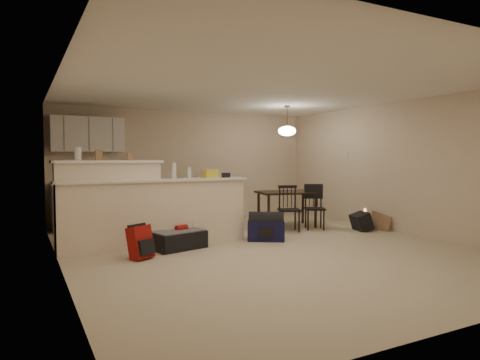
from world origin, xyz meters
TOP-DOWN VIEW (x-y plane):
  - room at (0.00, 0.00)m, footprint 7.00×7.02m
  - breakfast_bar at (-1.76, 0.98)m, footprint 3.08×0.58m
  - upper_cabinets at (-2.20, 3.32)m, footprint 1.40×0.34m
  - kitchen_counter at (-2.00, 3.19)m, footprint 1.80×0.60m
  - thermostat at (2.98, 1.55)m, footprint 0.02×0.12m
  - jar at (-2.65, 1.12)m, footprint 0.10×0.10m
  - cereal_box at (-2.35, 1.12)m, footprint 0.10×0.07m
  - small_box at (-1.87, 1.12)m, footprint 0.08×0.06m
  - bottle_a at (-1.21, 0.90)m, footprint 0.07×0.07m
  - bottle_b at (-0.94, 0.90)m, footprint 0.06×0.06m
  - bag_lump at (-0.56, 0.90)m, footprint 0.22×0.18m
  - pouch at (-0.27, 0.90)m, footprint 0.12×0.10m
  - dining_table at (1.47, 1.62)m, footprint 1.30×1.00m
  - pendant_lamp at (1.47, 1.62)m, footprint 0.36×0.36m
  - dining_chair_near at (1.19, 1.11)m, footprint 0.49×0.48m
  - dining_chair_far at (1.78, 1.08)m, footprint 0.51×0.50m
  - suitcase at (-1.25, 0.61)m, footprint 0.91×0.71m
  - red_backpack at (-1.95, 0.20)m, footprint 0.37×0.32m
  - navy_duffel at (0.32, 0.53)m, footprint 0.71×0.61m
  - black_daypack at (2.49, 0.52)m, footprint 0.36×0.44m
  - cardboard_sheet at (2.85, 0.38)m, footprint 0.09×0.44m

SIDE VIEW (x-z plane):
  - suitcase at x=-1.25m, z-range 0.00..0.27m
  - cardboard_sheet at x=2.85m, z-range 0.00..0.34m
  - black_daypack at x=2.49m, z-range 0.00..0.34m
  - navy_duffel at x=0.32m, z-range 0.00..0.34m
  - red_backpack at x=-1.95m, z-range 0.00..0.47m
  - dining_chair_far at x=1.78m, z-range 0.00..0.88m
  - dining_chair_near at x=1.19m, z-range 0.00..0.89m
  - kitchen_counter at x=-2.00m, z-range 0.00..0.90m
  - breakfast_bar at x=-1.76m, z-range -0.09..1.30m
  - dining_table at x=1.47m, z-range 0.28..1.01m
  - pouch at x=-0.27m, z-range 1.09..1.17m
  - bag_lump at x=-0.56m, z-range 1.09..1.23m
  - bottle_b at x=-0.94m, z-range 1.09..1.27m
  - bottle_a at x=-1.21m, z-range 1.09..1.35m
  - room at x=0.00m, z-range 0.00..2.50m
  - small_box at x=-1.87m, z-range 1.39..1.51m
  - cereal_box at x=-2.35m, z-range 1.39..1.55m
  - jar at x=-2.65m, z-range 1.39..1.59m
  - thermostat at x=2.98m, z-range 1.44..1.56m
  - upper_cabinets at x=-2.20m, z-range 1.55..2.25m
  - pendant_lamp at x=1.47m, z-range 1.68..2.30m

